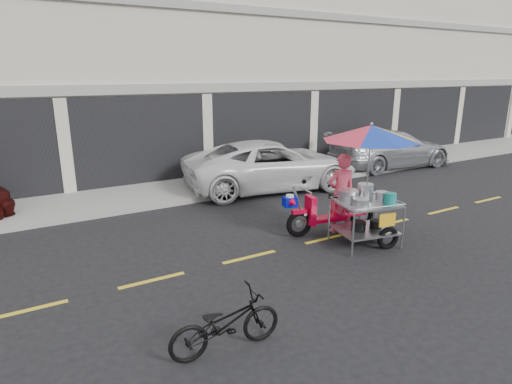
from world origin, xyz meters
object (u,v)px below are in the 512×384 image
silver_pickup (390,148)px  food_vendor_rig (358,167)px  near_bicycle (225,323)px  white_pickup (271,165)px

silver_pickup → food_vendor_rig: size_ratio=1.94×
silver_pickup → near_bicycle: bearing=127.3°
silver_pickup → food_vendor_rig: 8.15m
near_bicycle → food_vendor_rig: food_vendor_rig is taller
food_vendor_rig → white_pickup: bearing=92.4°
near_bicycle → silver_pickup: bearing=-53.1°
near_bicycle → white_pickup: bearing=-33.0°
white_pickup → silver_pickup: 5.73m
silver_pickup → white_pickup: bearing=97.2°
white_pickup → food_vendor_rig: size_ratio=2.09×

